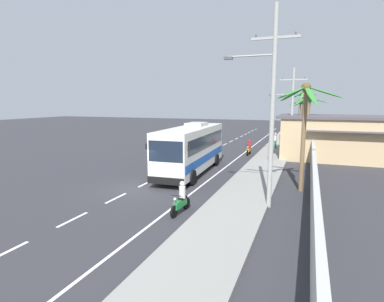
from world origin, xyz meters
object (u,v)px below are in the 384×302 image
at_px(palm_second, 303,107).
at_px(palm_third, 300,110).
at_px(palm_fourth, 303,104).
at_px(palm_farthest, 305,112).
at_px(pedestrian_midwalk, 275,140).
at_px(palm_nearest, 308,114).
at_px(roadside_building, 367,138).
at_px(pedestrian_near_kerb, 281,140).
at_px(utility_pole_nearest, 271,103).
at_px(coach_bus_foreground, 192,147).
at_px(motorcycle_beside_bus, 249,149).
at_px(pedestrian_far_walk, 271,150).
at_px(utility_pole_mid, 291,110).
at_px(motorcycle_trailing, 181,200).

distance_m(palm_second, palm_third, 3.26).
height_order(palm_fourth, palm_farthest, palm_fourth).
distance_m(pedestrian_midwalk, palm_third, 11.95).
bearing_deg(palm_nearest, palm_fourth, 96.36).
distance_m(palm_fourth, roadside_building, 9.68).
xyz_separation_m(palm_nearest, palm_farthest, (-0.14, -14.47, 0.65)).
bearing_deg(pedestrian_near_kerb, palm_third, -119.93).
relative_size(utility_pole_nearest, palm_farthest, 1.54).
height_order(coach_bus_foreground, pedestrian_midwalk, coach_bus_foreground).
relative_size(pedestrian_near_kerb, utility_pole_nearest, 0.17).
relative_size(motorcycle_beside_bus, pedestrian_far_walk, 1.10).
relative_size(pedestrian_far_walk, palm_farthest, 0.27).
height_order(palm_third, palm_farthest, palm_farthest).
distance_m(utility_pole_nearest, palm_third, 32.29).
distance_m(palm_nearest, palm_third, 14.11).
distance_m(coach_bus_foreground, utility_pole_nearest, 9.72).
bearing_deg(roadside_building, utility_pole_nearest, -112.72).
bearing_deg(palm_nearest, pedestrian_far_walk, -120.36).
xyz_separation_m(utility_pole_mid, palm_farthest, (1.46, -12.72, 0.18)).
distance_m(coach_bus_foreground, utility_pole_mid, 12.55).
bearing_deg(motorcycle_trailing, utility_pole_nearest, 32.41).
bearing_deg(utility_pole_mid, palm_second, 87.91).
xyz_separation_m(utility_pole_mid, roadside_building, (6.90, 0.23, -2.60)).
xyz_separation_m(motorcycle_trailing, palm_third, (4.32, 34.74, 3.61)).
relative_size(pedestrian_near_kerb, palm_nearest, 0.28).
relative_size(pedestrian_midwalk, roadside_building, 0.11).
distance_m(motorcycle_beside_bus, palm_farthest, 14.15).
bearing_deg(motorcycle_beside_bus, palm_fourth, 56.66).
relative_size(palm_nearest, palm_fourth, 0.89).
height_order(motorcycle_trailing, utility_pole_mid, utility_pole_mid).
relative_size(coach_bus_foreground, palm_third, 1.80).
height_order(motorcycle_trailing, roadside_building, roadside_building).
bearing_deg(utility_pole_mid, utility_pole_nearest, -90.32).
relative_size(coach_bus_foreground, utility_pole_nearest, 1.05).
relative_size(motorcycle_beside_bus, palm_nearest, 0.32).
distance_m(pedestrian_near_kerb, pedestrian_far_walk, 8.92).
height_order(pedestrian_midwalk, palm_second, palm_second).
xyz_separation_m(palm_farthest, roadside_building, (5.44, 12.95, -2.78)).
relative_size(coach_bus_foreground, palm_fourth, 1.54).
relative_size(coach_bus_foreground, pedestrian_far_walk, 6.03).
bearing_deg(palm_third, palm_farthest, -87.73).
relative_size(pedestrian_near_kerb, palm_second, 0.25).
xyz_separation_m(pedestrian_midwalk, palm_third, (2.19, 11.32, 3.16)).
xyz_separation_m(pedestrian_midwalk, palm_farthest, (3.32, -17.20, 3.79)).
xyz_separation_m(palm_third, palm_farthest, (1.13, -28.52, 0.63)).
relative_size(motorcycle_beside_bus, pedestrian_near_kerb, 1.11).
xyz_separation_m(utility_pole_nearest, palm_third, (0.42, 32.27, -1.16)).
bearing_deg(pedestrian_midwalk, motorcycle_beside_bus, 148.78).
xyz_separation_m(motorcycle_beside_bus, motorcycle_trailing, (0.04, -18.55, 0.02)).
xyz_separation_m(utility_pole_nearest, palm_second, (0.79, 35.47, -0.66)).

